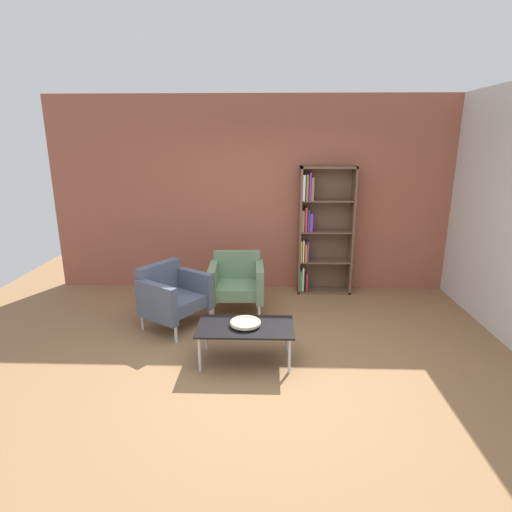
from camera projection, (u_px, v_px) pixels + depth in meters
ground_plane at (259, 366)px, 4.28m from camera, size 8.32×8.32×0.00m
brick_back_panel at (263, 195)px, 6.25m from camera, size 6.40×0.12×2.90m
bookshelf_tall at (320, 230)px, 6.16m from camera, size 0.80×0.30×1.90m
coffee_table_low at (245, 329)px, 4.29m from camera, size 1.00×0.56×0.40m
decorative_bowl at (245, 323)px, 4.27m from camera, size 0.32×0.32×0.05m
armchair_by_bookshelf at (172, 295)px, 5.10m from camera, size 0.93×0.94×0.78m
armchair_spare_guest at (237, 281)px, 5.58m from camera, size 0.74×0.69×0.78m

